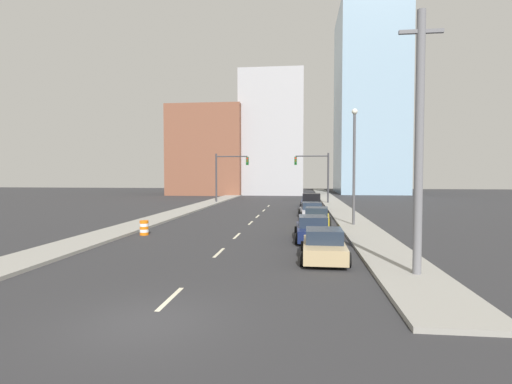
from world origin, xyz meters
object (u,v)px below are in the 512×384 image
(utility_pole_right_near, at_px, (419,143))
(sedan_silver, at_px, (311,211))
(sedan_navy, at_px, (313,229))
(sedan_tan, at_px, (324,246))
(traffic_barrel, at_px, (144,228))
(sedan_blue, at_px, (309,201))
(pickup_truck_black, at_px, (311,204))
(traffic_signal_right, at_px, (319,171))
(traffic_signal_left, at_px, (225,171))
(street_lamp, at_px, (354,159))
(sedan_yellow, at_px, (317,219))

(utility_pole_right_near, xyz_separation_m, sedan_silver, (-3.52, 20.29, -4.47))
(sedan_navy, bearing_deg, sedan_tan, -87.55)
(traffic_barrel, height_order, sedan_blue, sedan_blue)
(utility_pole_right_near, height_order, traffic_barrel, utility_pole_right_near)
(sedan_tan, bearing_deg, pickup_truck_black, 90.73)
(sedan_navy, distance_m, sedan_silver, 12.03)
(sedan_navy, bearing_deg, traffic_signal_right, 85.65)
(traffic_barrel, height_order, pickup_truck_black, pickup_truck_black)
(utility_pole_right_near, height_order, sedan_silver, utility_pole_right_near)
(traffic_signal_right, relative_size, traffic_barrel, 7.12)
(traffic_signal_left, relative_size, sedan_navy, 1.44)
(utility_pole_right_near, distance_m, pickup_truck_black, 27.03)
(sedan_silver, height_order, pickup_truck_black, pickup_truck_black)
(sedan_blue, bearing_deg, utility_pole_right_near, -82.23)
(sedan_navy, bearing_deg, utility_pole_right_near, -67.21)
(street_lamp, distance_m, pickup_truck_black, 12.68)
(sedan_navy, bearing_deg, sedan_silver, 87.72)
(traffic_signal_left, distance_m, sedan_yellow, 27.27)
(traffic_signal_left, height_order, sedan_blue, traffic_signal_left)
(pickup_truck_black, xyz_separation_m, sedan_blue, (-0.15, 7.19, -0.15))
(sedan_tan, distance_m, sedan_yellow, 11.00)
(street_lamp, bearing_deg, traffic_barrel, -157.59)
(sedan_silver, height_order, sedan_blue, sedan_silver)
(utility_pole_right_near, xyz_separation_m, sedan_tan, (-3.34, 2.78, -4.48))
(sedan_tan, relative_size, pickup_truck_black, 0.72)
(street_lamp, height_order, sedan_yellow, street_lamp)
(traffic_signal_left, xyz_separation_m, sedan_blue, (11.32, -4.56, -3.76))
(traffic_signal_left, xyz_separation_m, sedan_yellow, (11.56, -24.42, -3.68))
(sedan_silver, xyz_separation_m, sedan_blue, (0.01, 13.36, -0.05))
(traffic_signal_right, distance_m, sedan_blue, 6.06)
(sedan_navy, distance_m, sedan_blue, 25.39)
(utility_pole_right_near, distance_m, street_lamp, 14.89)
(sedan_yellow, xyz_separation_m, pickup_truck_black, (-0.09, 12.68, 0.08))
(sedan_yellow, bearing_deg, traffic_signal_left, 118.58)
(sedan_navy, distance_m, pickup_truck_black, 18.21)
(utility_pole_right_near, bearing_deg, sedan_silver, 99.85)
(traffic_signal_right, xyz_separation_m, traffic_barrel, (-12.36, -29.10, -3.91))
(sedan_yellow, distance_m, sedan_blue, 19.87)
(traffic_signal_left, relative_size, street_lamp, 0.77)
(traffic_signal_right, distance_m, utility_pole_right_near, 38.27)
(traffic_signal_left, relative_size, traffic_signal_right, 1.00)
(sedan_navy, xyz_separation_m, pickup_truck_black, (0.33, 18.20, 0.11))
(traffic_signal_left, bearing_deg, sedan_blue, -21.94)
(traffic_barrel, bearing_deg, traffic_signal_left, 90.62)
(sedan_silver, xyz_separation_m, pickup_truck_black, (0.15, 6.17, 0.11))
(sedan_tan, xyz_separation_m, sedan_navy, (-0.37, 5.47, 0.01))
(sedan_yellow, bearing_deg, sedan_tan, -87.05)
(traffic_signal_right, xyz_separation_m, sedan_blue, (-1.35, -4.56, -3.76))
(traffic_barrel, distance_m, street_lamp, 15.85)
(sedan_blue, bearing_deg, sedan_yellow, -87.51)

